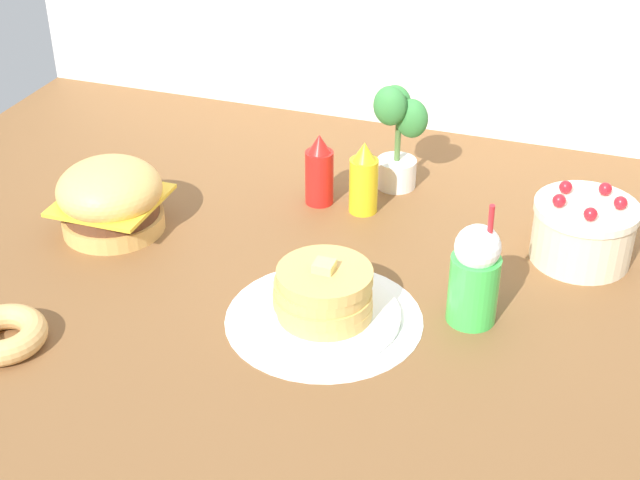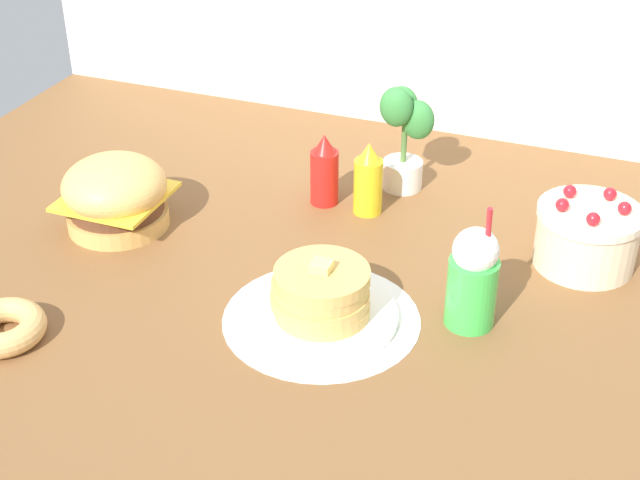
% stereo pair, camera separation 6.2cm
% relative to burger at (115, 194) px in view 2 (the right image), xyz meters
% --- Properties ---
extents(ground_plane, '(2.48, 2.01, 0.02)m').
position_rel_burger_xyz_m(ground_plane, '(0.54, -0.16, -0.10)').
color(ground_plane, brown).
extents(doily_mat, '(0.43, 0.43, 0.00)m').
position_rel_burger_xyz_m(doily_mat, '(0.62, -0.19, -0.09)').
color(doily_mat, white).
rests_on(doily_mat, ground_plane).
extents(burger, '(0.26, 0.26, 0.19)m').
position_rel_burger_xyz_m(burger, '(0.00, 0.00, 0.00)').
color(burger, '#DBA859').
rests_on(burger, ground_plane).
extents(pancake_stack, '(0.33, 0.33, 0.14)m').
position_rel_burger_xyz_m(pancake_stack, '(0.62, -0.19, -0.03)').
color(pancake_stack, white).
rests_on(pancake_stack, doily_mat).
extents(layer_cake, '(0.24, 0.24, 0.18)m').
position_rel_burger_xyz_m(layer_cake, '(1.11, 0.24, -0.01)').
color(layer_cake, beige).
rests_on(layer_cake, ground_plane).
extents(ketchup_bottle, '(0.07, 0.07, 0.19)m').
position_rel_burger_xyz_m(ketchup_bottle, '(0.44, 0.30, 0.00)').
color(ketchup_bottle, red).
rests_on(ketchup_bottle, ground_plane).
extents(mustard_bottle, '(0.07, 0.07, 0.19)m').
position_rel_burger_xyz_m(mustard_bottle, '(0.56, 0.29, 0.00)').
color(mustard_bottle, yellow).
rests_on(mustard_bottle, ground_plane).
extents(cream_soda_cup, '(0.11, 0.11, 0.29)m').
position_rel_burger_xyz_m(cream_soda_cup, '(0.91, -0.08, 0.03)').
color(cream_soda_cup, green).
rests_on(cream_soda_cup, ground_plane).
extents(donut_pink_glaze, '(0.18, 0.18, 0.05)m').
position_rel_burger_xyz_m(donut_pink_glaze, '(0.02, -0.48, -0.06)').
color(donut_pink_glaze, tan).
rests_on(donut_pink_glaze, ground_plane).
extents(potted_plant, '(0.14, 0.12, 0.30)m').
position_rel_burger_xyz_m(potted_plant, '(0.61, 0.45, 0.07)').
color(potted_plant, white).
rests_on(potted_plant, ground_plane).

